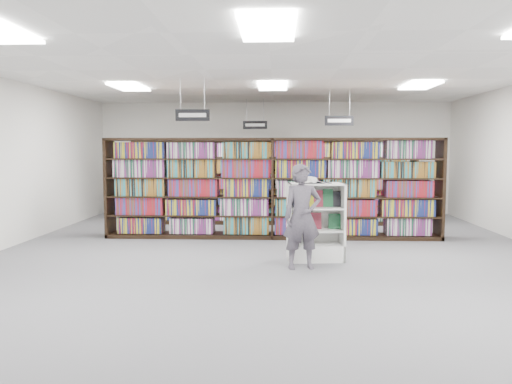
{
  "coord_description": "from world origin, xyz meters",
  "views": [
    {
      "loc": [
        0.12,
        -8.44,
        1.88
      ],
      "look_at": [
        -0.28,
        0.5,
        1.1
      ],
      "focal_mm": 35.0,
      "sensor_mm": 36.0,
      "label": 1
    }
  ],
  "objects_px": {
    "shopper": "(302,217)",
    "endcap_display": "(315,233)",
    "bookshelf_row_near": "(272,188)",
    "open_book": "(313,181)"
  },
  "relations": [
    {
      "from": "shopper",
      "to": "endcap_display",
      "type": "bearing_deg",
      "value": 54.95
    },
    {
      "from": "endcap_display",
      "to": "bookshelf_row_near",
      "type": "bearing_deg",
      "value": 104.64
    },
    {
      "from": "bookshelf_row_near",
      "to": "endcap_display",
      "type": "height_order",
      "value": "bookshelf_row_near"
    },
    {
      "from": "bookshelf_row_near",
      "to": "endcap_display",
      "type": "distance_m",
      "value": 2.3
    },
    {
      "from": "endcap_display",
      "to": "open_book",
      "type": "xyz_separation_m",
      "value": [
        -0.06,
        -0.06,
        0.89
      ]
    },
    {
      "from": "open_book",
      "to": "shopper",
      "type": "distance_m",
      "value": 0.78
    },
    {
      "from": "open_book",
      "to": "bookshelf_row_near",
      "type": "bearing_deg",
      "value": 94.87
    },
    {
      "from": "endcap_display",
      "to": "open_book",
      "type": "height_order",
      "value": "open_book"
    },
    {
      "from": "bookshelf_row_near",
      "to": "shopper",
      "type": "distance_m",
      "value": 2.75
    },
    {
      "from": "bookshelf_row_near",
      "to": "endcap_display",
      "type": "relative_size",
      "value": 5.34
    }
  ]
}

